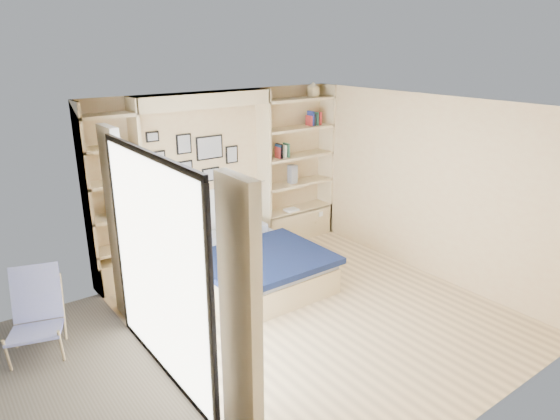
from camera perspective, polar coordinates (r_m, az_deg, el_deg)
ground at (r=6.27m, az=4.05°, el=-11.49°), size 4.50×4.50×0.00m
room_shell at (r=6.77m, az=-6.67°, el=0.73°), size 4.50×4.50×4.50m
bed at (r=6.87m, az=-3.58°, el=-6.13°), size 1.67×2.11×1.07m
photo_gallery at (r=7.20m, az=-10.13°, el=6.00°), size 1.48×0.02×0.82m
reading_lamps at (r=7.20m, az=-8.02°, el=1.97°), size 1.92×0.12×0.15m
shelf_decor at (r=7.83m, az=0.18°, el=7.80°), size 3.53×0.23×2.03m
deck_chair at (r=5.98m, az=-26.11°, el=-10.54°), size 0.75×0.98×0.87m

